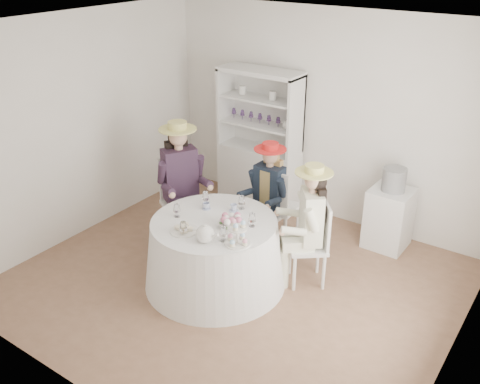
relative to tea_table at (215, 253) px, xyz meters
The scene contains 23 objects.
ground 0.43m from the tea_table, 39.09° to the left, with size 4.50×4.50×0.00m, color brown.
ceiling 2.33m from the tea_table, 39.09° to the left, with size 4.50×4.50×0.00m, color white.
wall_back 2.35m from the tea_table, 85.56° to the left, with size 4.50×4.50×0.00m, color white.
wall_front 2.11m from the tea_table, 84.92° to the right, with size 4.50×4.50×0.00m, color white.
wall_left 2.30m from the tea_table, behind, with size 4.50×4.50×0.00m, color white.
wall_right 2.61m from the tea_table, ahead, with size 4.50×4.50×0.00m, color white.
tea_table is the anchor object (origin of this frame).
hutch 2.03m from the tea_table, 109.13° to the left, with size 1.26×0.76×1.90m.
side_table 2.20m from the tea_table, 55.71° to the left, with size 0.48×0.48×0.74m, color silver.
hatbox 2.26m from the tea_table, 55.71° to the left, with size 0.28×0.28×0.28m, color black.
guest_left 1.10m from the tea_table, 150.49° to the left, with size 0.66×0.60×1.54m.
guest_mid 1.06m from the tea_table, 87.40° to the left, with size 0.48×0.50×1.33m.
guest_right 1.07m from the tea_table, 36.17° to the left, with size 0.59×0.57×1.38m.
spare_chair 1.13m from the tea_table, 84.38° to the left, with size 0.42×0.42×0.98m.
teacup_a 0.51m from the tea_table, 143.85° to the left, with size 0.08×0.08×0.07m, color white.
teacup_b 0.52m from the tea_table, 83.00° to the left, with size 0.08×0.08×0.07m, color white.
teacup_c 0.50m from the tea_table, 12.26° to the left, with size 0.09×0.09×0.07m, color white.
flower_bowl 0.45m from the tea_table, ahead, with size 0.22×0.22×0.06m, color white.
flower_arrangement 0.52m from the tea_table, ahead, with size 0.18×0.19×0.07m.
table_teapot 0.62m from the tea_table, 64.34° to the right, with size 0.26×0.18×0.19m.
sandwich_plate 0.53m from the tea_table, 109.50° to the right, with size 0.29×0.29×0.06m.
cupcake_stand 0.70m from the tea_table, 26.49° to the right, with size 0.26×0.26×0.24m.
stemware_set 0.46m from the tea_table, ahead, with size 0.84×0.88×0.15m.
Camera 1 is at (2.83, -3.97, 3.43)m, focal length 40.00 mm.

